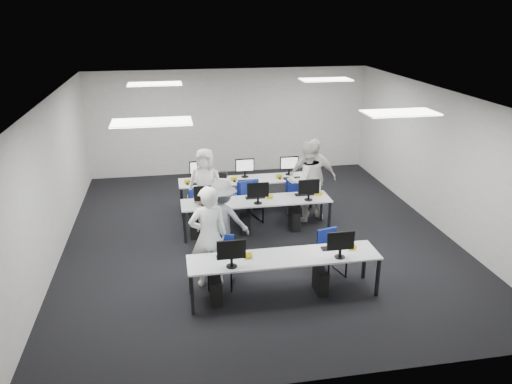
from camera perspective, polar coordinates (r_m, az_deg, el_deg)
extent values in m
plane|color=black|center=(10.76, 0.23, -4.96)|extent=(9.00, 9.00, 0.00)
plane|color=white|center=(9.86, 0.26, 11.00)|extent=(9.00, 9.00, 0.00)
cube|color=beige|center=(14.51, -2.99, 8.02)|extent=(8.00, 0.02, 3.00)
cube|color=beige|center=(6.20, 7.87, -9.97)|extent=(8.00, 0.02, 3.00)
cube|color=beige|center=(10.31, -22.21, 1.27)|extent=(0.02, 9.00, 3.00)
cube|color=beige|center=(11.59, 20.13, 3.57)|extent=(0.02, 9.00, 3.00)
cube|color=white|center=(7.74, -11.84, 7.84)|extent=(1.20, 0.60, 0.02)
cube|color=white|center=(8.60, 16.15, 8.71)|extent=(1.20, 0.60, 0.02)
cube|color=white|center=(11.68, -11.50, 12.02)|extent=(1.20, 0.60, 0.02)
cube|color=white|center=(12.27, 7.97, 12.61)|extent=(1.20, 0.60, 0.02)
cube|color=silver|center=(8.34, 3.23, -7.48)|extent=(3.20, 0.70, 0.03)
cube|color=black|center=(8.08, -7.30, -11.61)|extent=(0.05, 0.05, 0.70)
cube|color=black|center=(8.60, -7.54, -9.51)|extent=(0.05, 0.05, 0.70)
cube|color=black|center=(8.73, 13.73, -9.46)|extent=(0.05, 0.05, 0.70)
cube|color=black|center=(9.21, 12.26, -7.67)|extent=(0.05, 0.05, 0.70)
cube|color=silver|center=(10.66, 0.04, -1.03)|extent=(3.20, 0.70, 0.03)
cube|color=black|center=(10.38, -8.13, -4.04)|extent=(0.05, 0.05, 0.70)
cube|color=black|center=(10.93, -8.27, -2.75)|extent=(0.05, 0.05, 0.70)
cube|color=black|center=(10.89, 8.38, -2.85)|extent=(0.05, 0.05, 0.70)
cube|color=black|center=(11.42, 7.45, -1.68)|extent=(0.05, 0.05, 0.70)
cube|color=silver|center=(11.95, -1.14, 1.39)|extent=(3.20, 0.70, 0.03)
cube|color=black|center=(11.67, -8.43, -1.23)|extent=(0.05, 0.05, 0.70)
cube|color=black|center=(12.23, -8.54, -0.20)|extent=(0.05, 0.05, 0.70)
cube|color=black|center=(12.13, 6.34, -0.28)|extent=(0.05, 0.05, 0.70)
cube|color=black|center=(12.67, 5.59, 0.67)|extent=(0.05, 0.05, 0.70)
cube|color=#0C64A6|center=(7.90, -2.83, -6.60)|extent=(0.46, 0.04, 0.32)
cube|color=black|center=(8.31, -3.09, -7.39)|extent=(0.42, 0.14, 0.02)
ellipsoid|color=black|center=(8.35, -1.03, -7.18)|extent=(0.07, 0.10, 0.04)
cube|color=black|center=(8.43, -4.61, -11.14)|extent=(0.18, 0.40, 0.42)
cube|color=white|center=(8.29, 9.66, -5.52)|extent=(0.46, 0.04, 0.32)
cube|color=black|center=(8.68, 8.85, -6.33)|extent=(0.42, 0.14, 0.02)
ellipsoid|color=black|center=(8.78, 10.72, -6.09)|extent=(0.07, 0.10, 0.04)
cube|color=black|center=(8.75, 7.38, -10.00)|extent=(0.18, 0.40, 0.42)
cube|color=white|center=(10.25, -5.84, -0.14)|extent=(0.46, 0.04, 0.32)
cube|color=black|center=(10.65, -5.92, -1.00)|extent=(0.42, 0.14, 0.02)
ellipsoid|color=black|center=(10.67, -4.32, -0.86)|extent=(0.07, 0.10, 0.04)
cube|color=black|center=(10.72, -7.10, -4.00)|extent=(0.18, 0.40, 0.42)
cube|color=white|center=(10.38, 0.22, 0.23)|extent=(0.46, 0.04, 0.32)
cube|color=black|center=(10.78, -0.09, -0.63)|extent=(0.42, 0.14, 0.02)
ellipsoid|color=black|center=(10.83, 1.47, -0.49)|extent=(0.07, 0.10, 0.04)
cube|color=black|center=(10.82, -1.26, -3.60)|extent=(0.18, 0.40, 0.42)
cube|color=white|center=(10.62, 6.07, 0.59)|extent=(0.46, 0.04, 0.32)
cube|color=black|center=(11.01, 5.56, -0.26)|extent=(0.42, 0.14, 0.02)
ellipsoid|color=black|center=(11.09, 7.05, -0.13)|extent=(0.07, 0.10, 0.04)
cube|color=black|center=(11.02, 4.40, -3.18)|extent=(0.18, 0.40, 0.42)
cube|color=white|center=(11.91, -6.53, 2.79)|extent=(0.46, 0.04, 0.32)
cube|color=black|center=(11.70, -6.36, 0.97)|extent=(0.42, 0.14, 0.02)
ellipsoid|color=black|center=(11.69, -7.83, 0.92)|extent=(0.07, 0.10, 0.04)
cube|color=black|center=(12.04, -5.13, -1.12)|extent=(0.18, 0.40, 0.42)
cube|color=white|center=(12.03, -1.29, 3.09)|extent=(0.46, 0.04, 0.32)
cube|color=black|center=(11.82, -1.04, 1.29)|extent=(0.42, 0.14, 0.02)
ellipsoid|color=black|center=(11.77, -2.48, 1.25)|extent=(0.07, 0.10, 0.04)
cube|color=black|center=(12.17, 0.03, -0.79)|extent=(0.18, 0.40, 0.42)
cube|color=white|center=(12.23, 3.81, 3.35)|extent=(0.46, 0.04, 0.32)
cube|color=black|center=(12.03, 4.14, 1.59)|extent=(0.42, 0.14, 0.02)
ellipsoid|color=black|center=(11.96, 2.75, 1.55)|extent=(0.07, 0.10, 0.04)
cube|color=black|center=(12.40, 5.04, -0.46)|extent=(0.18, 0.40, 0.42)
cube|color=navy|center=(8.76, -3.98, -7.98)|extent=(0.52, 0.51, 0.06)
cube|color=navy|center=(8.82, -3.85, -5.90)|extent=(0.41, 0.15, 0.36)
cube|color=navy|center=(9.18, 8.65, -6.94)|extent=(0.50, 0.49, 0.06)
cube|color=navy|center=(9.21, 8.09, -5.11)|extent=(0.39, 0.15, 0.34)
cube|color=navy|center=(11.14, -5.57, -1.68)|extent=(0.51, 0.50, 0.06)
cube|color=navy|center=(11.22, -5.43, -0.14)|extent=(0.40, 0.16, 0.34)
cube|color=navy|center=(11.26, -0.67, -1.16)|extent=(0.57, 0.56, 0.06)
cube|color=navy|center=(11.33, -1.20, 0.41)|extent=(0.42, 0.20, 0.37)
cube|color=navy|center=(11.58, 4.66, -0.78)|extent=(0.46, 0.44, 0.06)
cube|color=navy|center=(11.66, 4.36, 0.67)|extent=(0.40, 0.09, 0.34)
cube|color=navy|center=(11.35, -6.71, -1.35)|extent=(0.42, 0.40, 0.06)
cube|color=navy|center=(11.09, -6.72, -0.54)|extent=(0.39, 0.05, 0.34)
cube|color=navy|center=(11.49, -1.23, -0.57)|extent=(0.58, 0.56, 0.06)
cube|color=navy|center=(11.21, -0.78, 0.41)|extent=(0.45, 0.18, 0.39)
cube|color=navy|center=(11.85, 4.62, -0.19)|extent=(0.52, 0.50, 0.06)
cube|color=navy|center=(11.57, 4.68, 0.65)|extent=(0.42, 0.14, 0.36)
ellipsoid|color=#90694A|center=(10.45, -6.13, -0.55)|extent=(0.46, 0.36, 0.32)
imported|color=white|center=(8.61, -5.45, -5.10)|extent=(0.72, 0.52, 1.84)
imported|color=white|center=(11.29, 5.78, 1.25)|extent=(0.98, 0.81, 1.85)
imported|color=white|center=(11.32, -5.78, 0.84)|extent=(0.94, 0.75, 1.67)
imported|color=white|center=(11.58, 6.46, 1.67)|extent=(1.15, 0.68, 1.83)
imported|color=slate|center=(9.55, -3.89, -3.20)|extent=(1.16, 0.89, 1.59)
cube|color=black|center=(9.41, -3.77, 1.97)|extent=(0.19, 0.22, 0.10)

